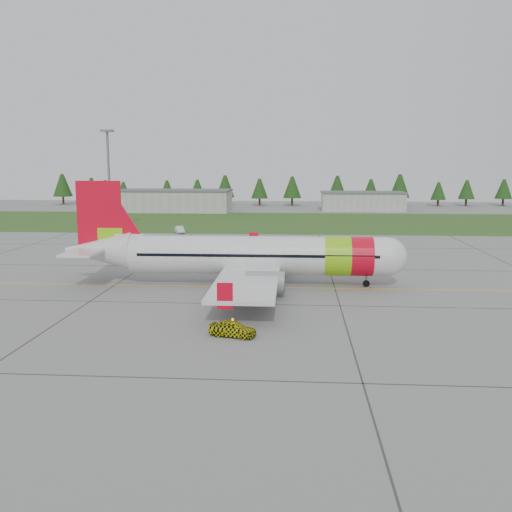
{
  "coord_description": "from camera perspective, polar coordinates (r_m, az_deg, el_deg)",
  "views": [
    {
      "loc": [
        5.78,
        -54.5,
        13.64
      ],
      "look_at": [
        1.33,
        6.07,
        3.85
      ],
      "focal_mm": 40.0,
      "sensor_mm": 36.0,
      "label": 1
    }
  ],
  "objects": [
    {
      "name": "taxi_guideline",
      "position": [
        64.22,
        -1.06,
        -3.1
      ],
      "size": [
        120.0,
        0.25,
        0.02
      ],
      "primitive_type": "cube",
      "color": "gold",
      "rests_on": "ground"
    },
    {
      "name": "treeline",
      "position": [
        192.78,
        2.49,
        6.57
      ],
      "size": [
        160.0,
        8.0,
        10.0
      ],
      "primitive_type": null,
      "color": "#1C3F14",
      "rests_on": "ground"
    },
    {
      "name": "service_van",
      "position": [
        115.26,
        -7.66,
        3.33
      ],
      "size": [
        1.86,
        1.82,
        4.22
      ],
      "primitive_type": "imported",
      "rotation": [
        0.0,
        0.0,
        0.36
      ],
      "color": "silver",
      "rests_on": "ground"
    },
    {
      "name": "hangar_west",
      "position": [
        168.68,
        -8.09,
        5.45
      ],
      "size": [
        32.0,
        14.0,
        6.0
      ],
      "primitive_type": "cube",
      "color": "#A8A8A3",
      "rests_on": "ground"
    },
    {
      "name": "aircraft",
      "position": [
        64.6,
        -0.65,
        0.04
      ],
      "size": [
        38.96,
        35.71,
        11.81
      ],
      "rotation": [
        0.0,
        0.0,
        0.01
      ],
      "color": "silver",
      "rests_on": "ground"
    },
    {
      "name": "floodlight_mast",
      "position": [
        118.72,
        -14.47,
        7.11
      ],
      "size": [
        0.5,
        0.5,
        20.0
      ],
      "primitive_type": "cylinder",
      "color": "slate",
      "rests_on": "ground"
    },
    {
      "name": "hangar_east",
      "position": [
        173.91,
        10.58,
        5.36
      ],
      "size": [
        24.0,
        12.0,
        5.2
      ],
      "primitive_type": "cube",
      "color": "#A8A8A3",
      "rests_on": "ground"
    },
    {
      "name": "follow_me_car",
      "position": [
        45.65,
        -2.36,
        -5.73
      ],
      "size": [
        1.66,
        1.83,
        3.84
      ],
      "primitive_type": "imported",
      "rotation": [
        0.0,
        0.0,
        1.31
      ],
      "color": "#F5EF0D",
      "rests_on": "ground"
    },
    {
      "name": "grass_strip",
      "position": [
        137.3,
        1.77,
        3.45
      ],
      "size": [
        320.0,
        50.0,
        0.03
      ],
      "primitive_type": "cube",
      "color": "#30561E",
      "rests_on": "ground"
    },
    {
      "name": "ground",
      "position": [
        56.47,
        -1.81,
        -4.83
      ],
      "size": [
        320.0,
        320.0,
        0.0
      ],
      "primitive_type": "plane",
      "color": "gray",
      "rests_on": "ground"
    }
  ]
}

